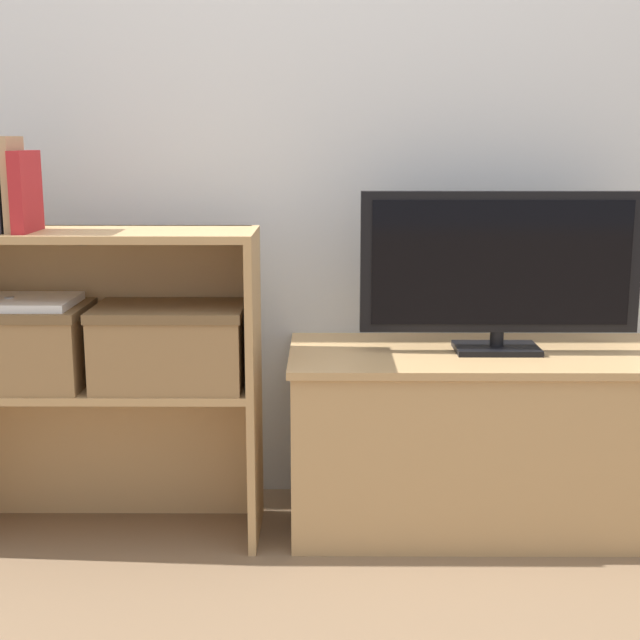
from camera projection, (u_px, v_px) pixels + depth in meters
name	position (u px, v px, depth m)	size (l,w,h in m)	color
ground_plane	(320.00, 556.00, 2.25)	(16.00, 16.00, 0.00)	brown
wall_back	(321.00, 78.00, 2.47)	(10.00, 0.05, 2.40)	silver
tv_stand	(493.00, 438.00, 2.41)	(1.10, 0.45, 0.48)	tan
tv	(500.00, 266.00, 2.32)	(0.73, 0.14, 0.42)	black
bookshelf_lower_tier	(103.00, 432.00, 2.39)	(0.85, 0.28, 0.41)	tan
bookshelf_upper_tier	(95.00, 283.00, 2.31)	(0.85, 0.28, 0.40)	tan
book_charcoal	(0.00, 185.00, 2.17)	(0.04, 0.13, 0.23)	#232328
book_tan	(14.00, 185.00, 2.17)	(0.02, 0.13, 0.23)	tan
book_crimson	(26.00, 191.00, 2.17)	(0.03, 0.16, 0.20)	#B22328
storage_basket_left	(13.00, 342.00, 2.27)	(0.38, 0.25, 0.21)	#937047
storage_basket_right	(170.00, 342.00, 2.27)	(0.38, 0.25, 0.21)	#937047
laptop	(10.00, 302.00, 2.25)	(0.33, 0.21, 0.02)	white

